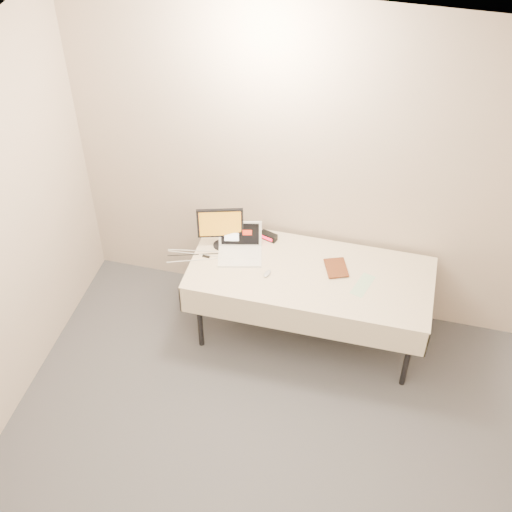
% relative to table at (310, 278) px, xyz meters
% --- Properties ---
extents(back_wall, '(4.00, 0.10, 2.70)m').
position_rel_table_xyz_m(back_wall, '(0.00, 0.45, 0.67)').
color(back_wall, beige).
rests_on(back_wall, ground).
extents(table, '(1.86, 0.81, 0.74)m').
position_rel_table_xyz_m(table, '(0.00, 0.00, 0.00)').
color(table, black).
rests_on(table, ground).
extents(laptop, '(0.39, 0.35, 0.24)m').
position_rel_table_xyz_m(laptop, '(-0.58, 0.08, 0.12)').
color(laptop, white).
rests_on(laptop, table).
extents(monitor, '(0.35, 0.16, 0.37)m').
position_rel_table_xyz_m(monitor, '(-0.75, 0.13, 0.28)').
color(monitor, black).
rests_on(monitor, table).
extents(book, '(0.16, 0.08, 0.21)m').
position_rel_table_xyz_m(book, '(0.11, 0.05, 0.17)').
color(book, '#9A451C').
rests_on(book, table).
extents(alarm_clock, '(0.15, 0.10, 0.06)m').
position_rel_table_xyz_m(alarm_clock, '(-0.40, 0.30, 0.09)').
color(alarm_clock, black).
rests_on(alarm_clock, table).
extents(clicker, '(0.07, 0.10, 0.02)m').
position_rel_table_xyz_m(clicker, '(-0.32, -0.10, 0.07)').
color(clicker, '#B4B4B6').
rests_on(clicker, table).
extents(paper_form, '(0.17, 0.27, 0.00)m').
position_rel_table_xyz_m(paper_form, '(0.40, -0.04, 0.06)').
color(paper_form, '#B0DDB2').
rests_on(paper_form, table).
extents(usb_dongle, '(0.06, 0.02, 0.01)m').
position_rel_table_xyz_m(usb_dongle, '(-0.83, -0.03, 0.07)').
color(usb_dongle, black).
rests_on(usb_dongle, table).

